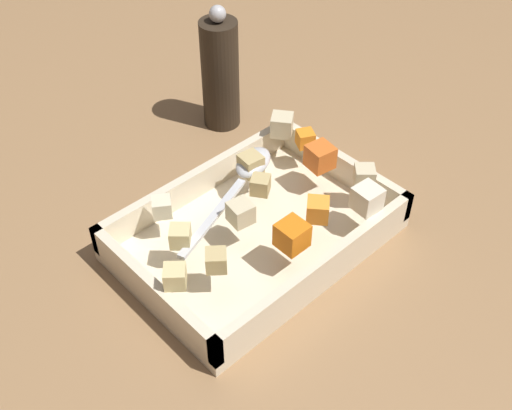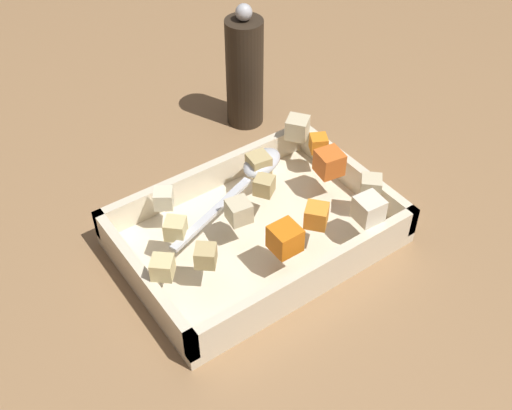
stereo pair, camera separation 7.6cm
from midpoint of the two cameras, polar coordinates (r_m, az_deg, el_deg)
The scene contains 18 objects.
ground_plane at distance 0.80m, azimuth -3.93°, elevation -3.89°, with size 4.00×4.00×0.00m, color #936D47.
baking_dish at distance 0.79m, azimuth -2.74°, elevation -2.67°, with size 0.33×0.23×0.05m.
carrot_chunk_corner_ne at distance 0.71m, azimuth 0.23°, elevation -2.89°, with size 0.03×0.03×0.03m, color orange.
carrot_chunk_under_handle at distance 0.82m, azimuth 3.37°, elevation 4.11°, with size 0.03×0.03×0.03m, color orange.
carrot_chunk_center at distance 0.85m, azimuth 1.92°, elevation 5.87°, with size 0.02×0.02×0.02m, color orange.
carrot_chunk_heap_side at distance 0.75m, azimuth 2.69°, elevation -0.56°, with size 0.03×0.03×0.03m, color orange.
potato_chunk_mid_right at distance 0.70m, azimuth -6.73°, elevation -5.13°, with size 0.02×0.02×0.02m, color tan.
potato_chunk_near_left at distance 0.73m, azimuth -9.81°, elevation -2.92°, with size 0.02×0.02×0.02m, color #E0CC89.
potato_chunk_corner_se at distance 0.77m, azimuth -11.27°, elevation -0.31°, with size 0.02×0.02×0.02m, color beige.
potato_chunk_near_right at distance 0.81m, azimuth -3.15°, elevation 3.58°, with size 0.03×0.03×0.03m, color tan.
potato_chunk_rim_edge at distance 0.78m, azimuth -2.37°, elevation 1.69°, with size 0.02×0.02×0.02m, color tan.
potato_chunk_corner_sw at distance 0.87m, azimuth -0.15°, elevation 7.11°, with size 0.03×0.03×0.03m, color beige.
potato_chunk_back_center at distance 0.69m, azimuth -10.46°, elevation -6.50°, with size 0.02×0.02×0.02m, color #E0CC89.
potato_chunk_far_left at distance 0.74m, azimuth -4.31°, elevation -0.82°, with size 0.03×0.03×0.03m, color beige.
potato_chunk_heap_top at distance 0.80m, azimuth 7.06°, elevation 2.49°, with size 0.02×0.02×0.02m, color beige.
parsnip_chunk_front_center at distance 0.76m, azimuth 7.18°, elevation 0.46°, with size 0.03×0.03×0.03m, color silver.
serving_spoon at distance 0.81m, azimuth -3.36°, elevation 3.14°, with size 0.21×0.09×0.02m.
pepper_mill at distance 0.95m, azimuth -5.55°, elevation 11.60°, with size 0.06×0.06×0.19m.
Camera 1 is at (-0.36, -0.41, 0.58)m, focal length 44.52 mm.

